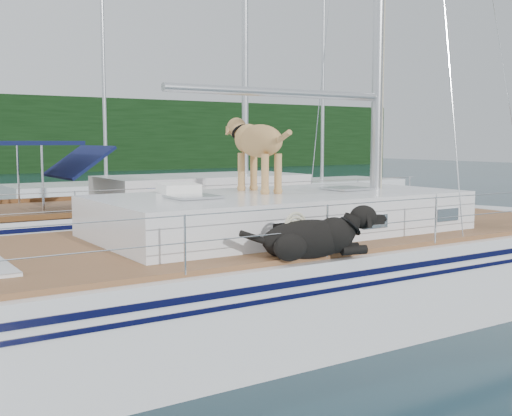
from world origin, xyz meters
TOP-DOWN VIEW (x-y plane):
  - ground at (0.00, 0.00)m, footprint 120.00×120.00m
  - main_sailboat at (0.10, -0.00)m, footprint 12.00×4.10m
  - neighbor_sailboat at (1.75, 6.14)m, footprint 11.00×3.50m
  - bg_boat_center at (4.00, 16.00)m, footprint 7.20×3.00m
  - bg_boat_east at (12.00, 13.00)m, footprint 6.40×3.00m

SIDE VIEW (x-z plane):
  - ground at x=0.00m, z-range 0.00..0.00m
  - bg_boat_center at x=4.00m, z-range -5.37..6.28m
  - bg_boat_east at x=12.00m, z-range -5.37..6.28m
  - neighbor_sailboat at x=1.75m, z-range -6.02..7.28m
  - main_sailboat at x=0.10m, z-range -6.32..7.69m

